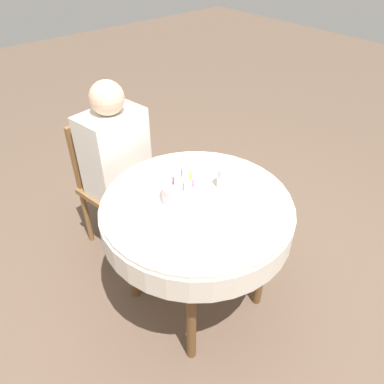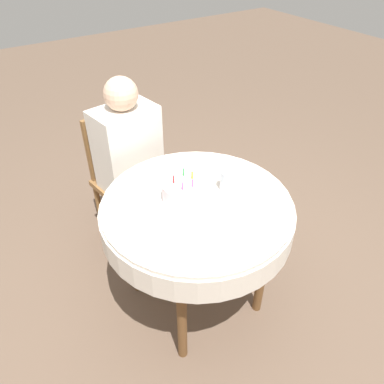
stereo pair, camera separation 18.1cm
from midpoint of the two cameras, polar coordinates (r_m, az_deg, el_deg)
The scene contains 7 objects.
ground_plane at distance 2.40m, azimuth 2.84°, elevation -15.85°, with size 12.00×12.00×0.00m, color brown.
dining_table at distance 1.91m, azimuth 3.45°, elevation -3.80°, with size 0.97×0.97×0.76m.
chair at distance 2.54m, azimuth -8.17°, elevation 2.69°, with size 0.47×0.47×0.90m.
person at distance 2.36m, azimuth -7.35°, elevation 6.15°, with size 0.41×0.38×1.18m.
napkin at distance 1.86m, azimuth 1.72°, elevation -1.27°, with size 0.27×0.27×0.00m.
birthday_cake at distance 1.83m, azimuth 1.75°, elevation -0.00°, with size 0.22×0.22×0.14m.
drinking_glass at distance 1.92m, azimuth 8.12°, elevation 1.71°, with size 0.08×0.08×0.11m.
Camera 2 is at (-0.81, -1.19, 1.93)m, focal length 35.00 mm.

